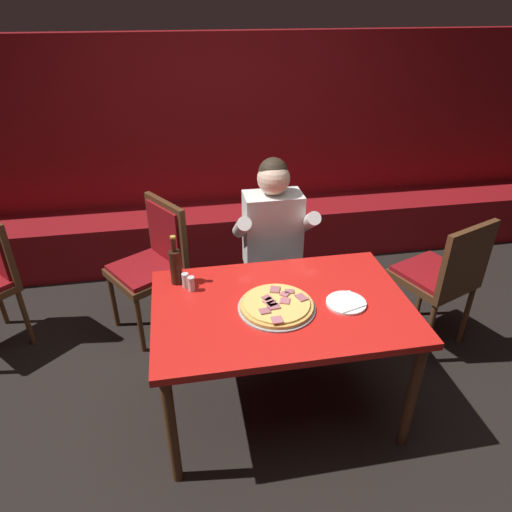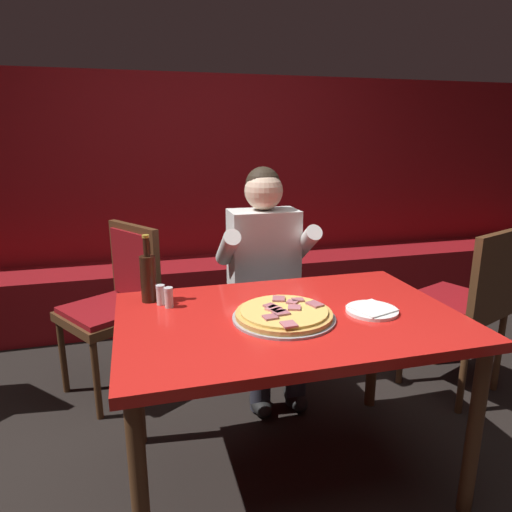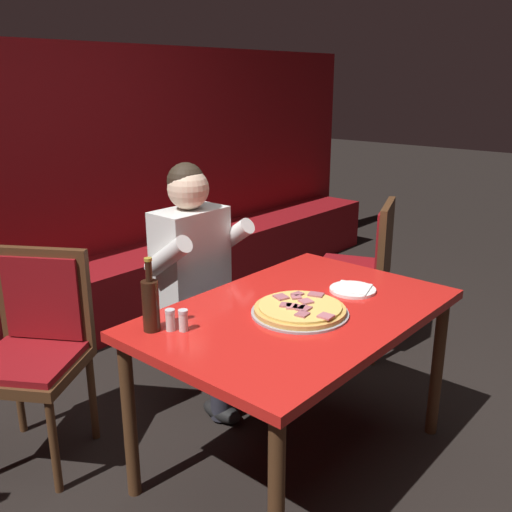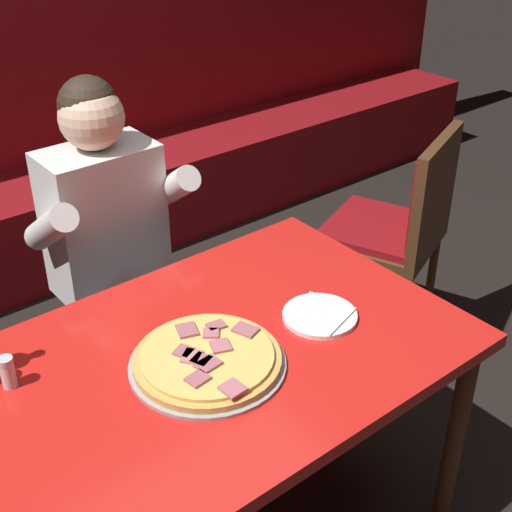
% 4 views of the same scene
% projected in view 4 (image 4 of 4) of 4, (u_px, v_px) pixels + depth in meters
% --- Properties ---
extents(main_dining_table, '(1.35, 0.88, 0.75)m').
position_uv_depth(main_dining_table, '(212.00, 377.00, 1.90)').
color(main_dining_table, '#4C2D19').
rests_on(main_dining_table, ground_plane).
extents(pizza, '(0.40, 0.40, 0.05)m').
position_uv_depth(pizza, '(208.00, 360.00, 1.81)').
color(pizza, '#9E9EA3').
rests_on(pizza, main_dining_table).
extents(plate_white_paper, '(0.21, 0.21, 0.02)m').
position_uv_depth(plate_white_paper, '(320.00, 315.00, 1.99)').
color(plate_white_paper, white).
rests_on(plate_white_paper, main_dining_table).
extents(shaker_oregano, '(0.04, 0.04, 0.09)m').
position_uv_depth(shaker_oregano, '(8.00, 373.00, 1.73)').
color(shaker_oregano, silver).
rests_on(shaker_oregano, main_dining_table).
extents(diner_seated_blue_shirt, '(0.53, 0.53, 1.27)m').
position_uv_depth(diner_seated_blue_shirt, '(119.00, 249.00, 2.40)').
color(diner_seated_blue_shirt, black).
rests_on(diner_seated_blue_shirt, ground_plane).
extents(dining_chair_side_aisle, '(0.57, 0.57, 0.96)m').
position_uv_depth(dining_chair_side_aisle, '(398.00, 224.00, 2.82)').
color(dining_chair_side_aisle, '#4C2D19').
rests_on(dining_chair_side_aisle, ground_plane).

